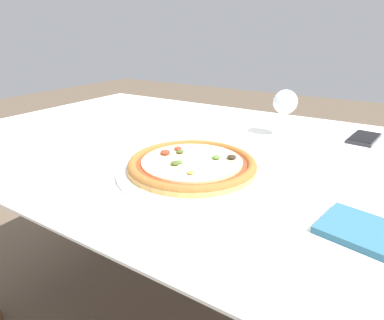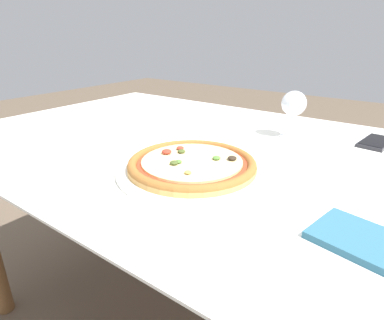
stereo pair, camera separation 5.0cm
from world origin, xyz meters
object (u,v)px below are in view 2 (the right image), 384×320
object	(u,v)px
pizza_plate	(192,165)
fork	(130,127)
cell_phone	(376,142)
dining_table	(191,166)
wine_glass_far_left	(294,105)

from	to	relation	value
pizza_plate	fork	distance (m)	0.43
pizza_plate	cell_phone	xyz separation A→B (m)	(0.31, 0.48, -0.01)
pizza_plate	dining_table	bearing A→B (deg)	126.70
fork	cell_phone	world-z (taller)	cell_phone
cell_phone	wine_glass_far_left	bearing A→B (deg)	-158.08
pizza_plate	cell_phone	world-z (taller)	pizza_plate
dining_table	fork	world-z (taller)	fork
fork	wine_glass_far_left	bearing A→B (deg)	23.84
fork	pizza_plate	bearing A→B (deg)	-24.42
pizza_plate	wine_glass_far_left	world-z (taller)	wine_glass_far_left
pizza_plate	wine_glass_far_left	bearing A→B (deg)	77.00
dining_table	wine_glass_far_left	distance (m)	0.36
dining_table	cell_phone	bearing A→B (deg)	34.29
dining_table	wine_glass_far_left	size ratio (longest dim) A/B	10.32
wine_glass_far_left	dining_table	bearing A→B (deg)	-136.03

